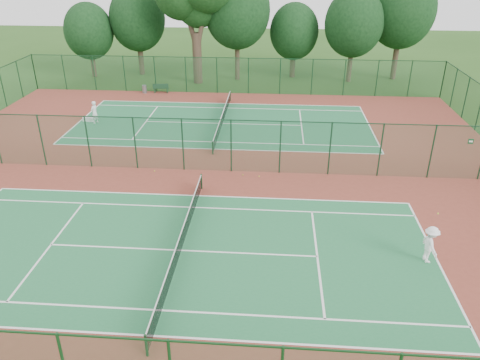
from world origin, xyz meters
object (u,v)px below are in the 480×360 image
Objects in this scene: player_near at (430,244)px; kit_bag at (88,119)px; trash_bin at (144,89)px; player_far at (94,112)px; bench at (161,88)px.

player_near is 28.64m from kit_bag.
trash_bin is at bearing 81.77° from kit_bag.
trash_bin is 9.02m from kit_bag.
player_far reaches higher than bench.
bench is (1.62, 0.17, 0.10)m from trash_bin.
player_near is 32.30m from bench.
player_far is 2.35× the size of trash_bin.
player_far is 1.11m from kit_bag.
trash_bin is 1.63m from bench.
kit_bag is (-4.07, -8.84, -0.32)m from bench.
kit_bag is (-22.55, 17.64, -0.74)m from player_near.
trash_bin is at bearing 25.67° from player_near.
bench is at bearing 23.21° from player_near.
trash_bin is (-20.10, 26.32, -0.52)m from player_near.
kit_bag is (-2.45, -8.68, -0.22)m from trash_bin.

